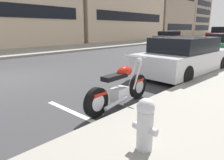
% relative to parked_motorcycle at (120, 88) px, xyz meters
% --- Properties ---
extents(ground_plane, '(260.00, 260.00, 0.00)m').
position_rel_parked_motorcycle_xyz_m(ground_plane, '(-0.98, 4.65, -0.42)').
color(ground_plane, '#333335').
extents(sidewalk_far_curb, '(120.00, 5.00, 0.14)m').
position_rel_parked_motorcycle_xyz_m(sidewalk_far_curb, '(11.02, 12.09, -0.35)').
color(sidewalk_far_curb, gray).
rests_on(sidewalk_far_curb, ground).
extents(parking_stall_stripe, '(0.12, 2.20, 0.01)m').
position_rel_parked_motorcycle_xyz_m(parking_stall_stripe, '(-0.98, 0.31, -0.42)').
color(parking_stall_stripe, silver).
rests_on(parking_stall_stripe, ground).
extents(parked_motorcycle, '(2.15, 0.62, 1.11)m').
position_rel_parked_motorcycle_xyz_m(parked_motorcycle, '(0.00, 0.00, 0.00)').
color(parked_motorcycle, black).
rests_on(parked_motorcycle, ground).
extents(parked_car_across_street, '(4.71, 2.07, 1.41)m').
position_rel_parked_motorcycle_xyz_m(parked_car_across_street, '(4.30, 0.40, 0.25)').
color(parked_car_across_street, silver).
rests_on(parked_car_across_street, ground).
extents(car_opposite_curb, '(4.59, 2.13, 1.38)m').
position_rel_parked_motorcycle_xyz_m(car_opposite_curb, '(19.16, 8.93, 0.25)').
color(car_opposite_curb, '#4C515B').
rests_on(car_opposite_curb, ground).
extents(fire_hydrant, '(0.24, 0.36, 0.73)m').
position_rel_parked_motorcycle_xyz_m(fire_hydrant, '(-1.26, -1.51, 0.10)').
color(fire_hydrant, '#B7B7BC').
rests_on(fire_hydrant, sidewalk_near_curb).
extents(townhouse_behind_pole, '(11.93, 10.54, 8.74)m').
position_rel_parked_motorcycle_xyz_m(townhouse_behind_pole, '(33.97, 19.62, 3.95)').
color(townhouse_behind_pole, tan).
rests_on(townhouse_behind_pole, ground).
extents(townhouse_near_left, '(9.32, 8.51, 8.24)m').
position_rel_parked_motorcycle_xyz_m(townhouse_near_left, '(44.81, 18.60, 3.70)').
color(townhouse_near_left, tan).
rests_on(townhouse_near_left, ground).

